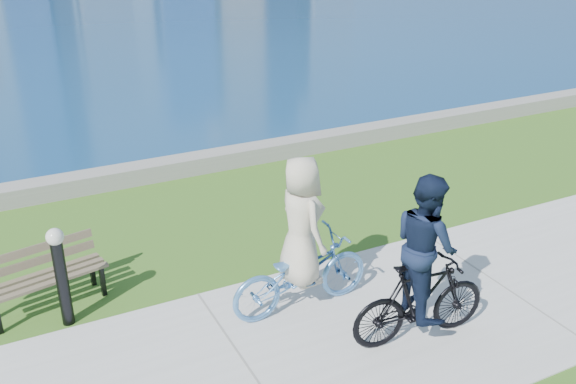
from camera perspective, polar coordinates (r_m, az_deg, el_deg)
name	(u,v)px	position (r m, az deg, el deg)	size (l,w,h in m)	color
ground	(247,368)	(7.94, -3.64, -15.31)	(320.00, 320.00, 0.00)	#2F5716
concrete_path	(247,367)	(7.94, -3.64, -15.25)	(80.00, 3.50, 0.02)	#ACABA6
seawall	(122,176)	(13.05, -14.58, 1.37)	(90.00, 0.50, 0.35)	slate
park_bench	(42,272)	(9.33, -20.99, -6.70)	(1.70, 0.88, 0.84)	black
bollard_lamp	(60,271)	(8.71, -19.57, -6.59)	(0.23, 0.23, 1.40)	black
cyclist_woman	(301,255)	(8.49, 1.16, -5.62)	(0.75, 2.03, 2.19)	#5088C4
cyclist_man	(423,274)	(8.00, 11.89, -7.13)	(0.76, 1.88, 2.24)	black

